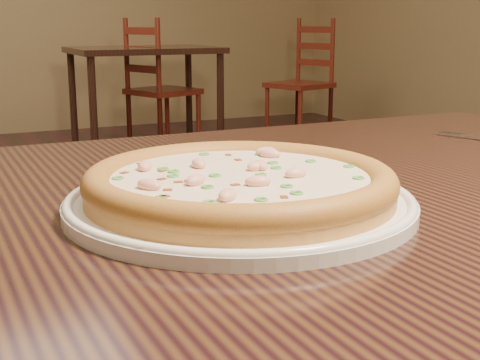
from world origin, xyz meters
name	(u,v)px	position (x,y,z in m)	size (l,w,h in m)	color
hero_table	(315,269)	(0.20, -0.77, 0.65)	(1.20, 0.80, 0.75)	black
plate	(240,201)	(0.08, -0.82, 0.76)	(0.34, 0.34, 0.02)	white
pizza	(240,183)	(0.08, -0.82, 0.78)	(0.30, 0.30, 0.03)	gold
bg_table_right	(144,61)	(1.28, 3.19, 0.65)	(1.00, 0.70, 0.75)	black
chair_c	(157,91)	(1.38, 3.22, 0.44)	(0.54, 0.54, 0.95)	#601B12
chair_d	(304,83)	(2.63, 3.25, 0.44)	(0.52, 0.52, 0.95)	#601B12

